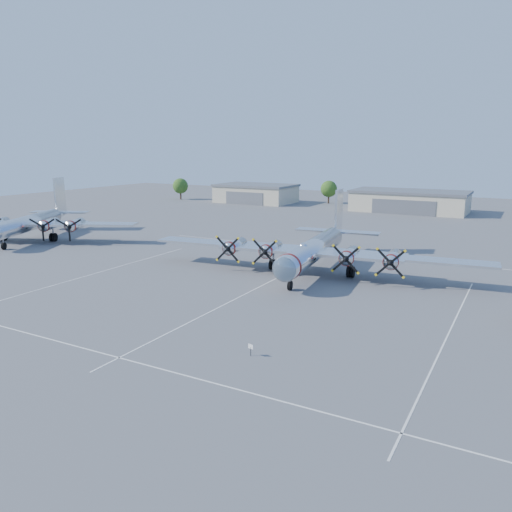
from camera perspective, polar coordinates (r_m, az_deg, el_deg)
The scene contains 9 objects.
ground at distance 58.27m, azimuth -0.19°, elevation -3.85°, with size 260.00×260.00×0.00m, color #59595C.
parking_lines at distance 56.81m, azimuth -1.05°, elevation -4.28°, with size 60.00×50.08×0.01m.
hangar_west at distance 150.07m, azimuth -0.01°, elevation 7.18°, with size 22.60×14.60×5.40m.
hangar_center at distance 134.35m, azimuth 17.14°, elevation 6.03°, with size 28.60×14.60×5.40m.
tree_far_west at distance 160.29m, azimuth -8.64°, elevation 7.92°, with size 4.80×4.80×6.64m.
tree_west at distance 148.87m, azimuth 8.32°, elevation 7.60°, with size 4.80×4.80×6.64m.
main_bomber_b29 at distance 67.84m, azimuth 6.73°, elevation -1.60°, with size 44.65×30.54×9.88m, color silver, non-canonical shape.
bomber_west at distance 98.32m, azimuth -24.09°, elevation 1.75°, with size 39.18×27.74×10.35m, color silver, non-canonical shape.
info_placard at distance 40.24m, azimuth -0.61°, elevation -10.44°, with size 0.50×0.16×0.97m.
Camera 1 is at (27.18, -48.91, 16.28)m, focal length 35.00 mm.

